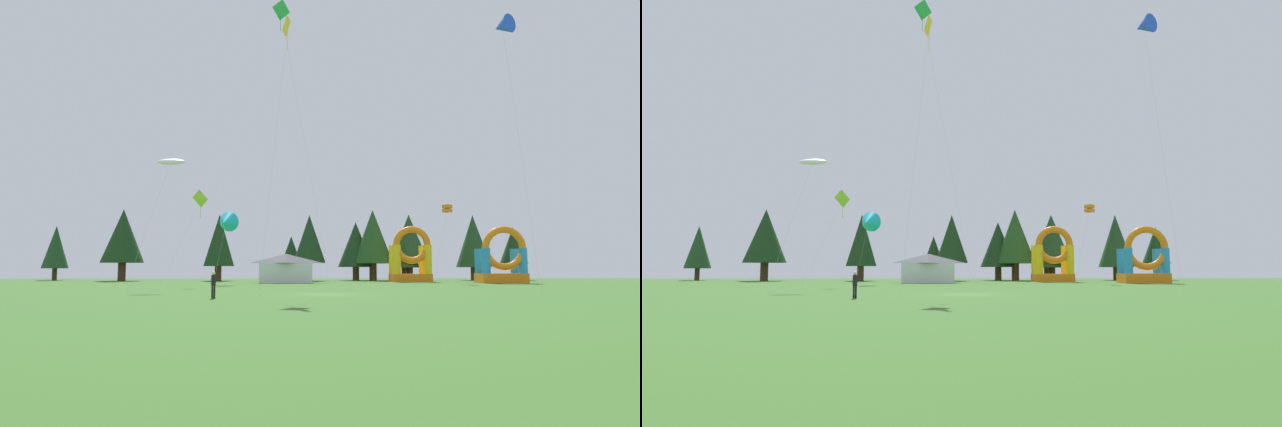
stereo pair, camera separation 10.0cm
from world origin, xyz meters
The scene contains 24 objects.
ground_plane centered at (0.00, 0.00, 0.00)m, with size 120.00×120.00×0.00m, color #3D6B28.
kite_cyan_delta centered at (-10.22, 22.84, 6.91)m, with size 2.70×2.73×8.17m.
kite_white_parafoil centered at (-13.02, 8.58, 10.92)m, with size 4.47×2.14×11.43m.
kite_orange_box centered at (15.40, 25.54, 8.83)m, with size 2.93×2.58×9.28m.
kite_lime_diamond centered at (-11.91, 16.82, 8.74)m, with size 4.38×1.34×9.46m.
kite_green_diamond centered at (-3.62, 6.04, 23.22)m, with size 4.89×1.50×23.99m.
kite_yellow_diamond centered at (-2.84, 2.68, 20.31)m, with size 2.13×4.77×21.07m.
kite_blue_delta centered at (10.95, -5.17, 17.08)m, with size 3.37×2.42×17.70m.
person_near_camera centered at (-7.00, -5.01, 0.96)m, with size 0.39×0.39×1.61m.
inflatable_red_slide centered at (22.68, 28.01, 2.46)m, with size 5.56×3.71×6.90m.
inflatable_orange_dome centered at (12.85, 35.05, 2.82)m, with size 5.25×4.02×7.42m.
festival_tent centered at (-3.70, 29.32, 1.78)m, with size 6.40×3.53×3.57m.
tree_row_0 centered at (-38.80, 45.17, 4.95)m, with size 3.84×3.84×8.18m.
tree_row_1 centered at (-27.36, 40.59, 6.36)m, with size 6.00×6.00×10.25m.
tree_row_2 centered at (-14.00, 41.30, 4.32)m, with size 3.68×3.68×6.57m.
tree_row_3 centered at (-13.59, 40.08, 5.75)m, with size 4.34×4.34×9.48m.
tree_row_4 centered at (-3.43, 45.16, 4.10)m, with size 3.66×3.66×6.67m.
tree_row_5 centered at (-0.71, 40.84, 5.98)m, with size 4.70×4.70×9.52m.
tree_row_6 centered at (6.28, 43.58, 5.31)m, with size 5.35×5.35×8.71m.
tree_row_7 centered at (8.71, 42.45, 6.45)m, with size 5.96×5.96×10.48m.
tree_row_8 centered at (13.39, 42.61, 4.78)m, with size 4.54×4.54×7.74m.
tree_row_9 centered at (14.24, 43.13, 6.19)m, with size 5.80×5.80×9.84m.
tree_row_10 centered at (23.99, 43.25, 5.85)m, with size 5.21×5.21×9.83m.
tree_row_11 centered at (30.50, 44.26, 5.24)m, with size 4.14×4.14×8.11m.
Camera 1 is at (-1.68, -37.95, 1.80)m, focal length 30.58 mm.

